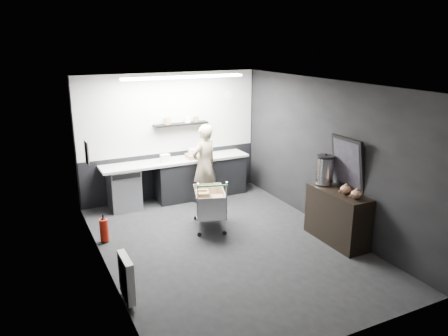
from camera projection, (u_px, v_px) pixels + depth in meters
name	position (u px, v px, depth m)	size (l,w,h in m)	color
floor	(227.00, 245.00, 7.44)	(5.50, 5.50, 0.00)	black
ceiling	(228.00, 84.00, 6.67)	(5.50, 5.50, 0.00)	white
wall_back	(170.00, 136.00, 9.42)	(5.50, 5.50, 0.00)	black
wall_front	(342.00, 235.00, 4.69)	(5.50, 5.50, 0.00)	black
wall_left	(102.00, 187.00, 6.21)	(5.50, 5.50, 0.00)	black
wall_right	(326.00, 155.00, 7.90)	(5.50, 5.50, 0.00)	black
kitchen_wall_panel	(170.00, 113.00, 9.26)	(3.95, 0.02, 1.70)	beige
dado_panel	(172.00, 174.00, 9.64)	(3.95, 0.02, 1.00)	black
floating_shelf	(181.00, 124.00, 9.31)	(1.20, 0.22, 0.04)	black
wall_clock	(229.00, 95.00, 9.76)	(0.20, 0.20, 0.03)	white
poster	(87.00, 152.00, 7.28)	(0.02, 0.30, 0.40)	white
poster_red_band	(87.00, 148.00, 7.26)	(0.01, 0.22, 0.10)	red
radiator	(126.00, 278.00, 5.74)	(0.10, 0.50, 0.60)	white
ceiling_strip	(184.00, 77.00, 8.27)	(2.40, 0.20, 0.04)	white
prep_counter	(183.00, 179.00, 9.45)	(3.20, 0.61, 0.90)	black
person	(204.00, 165.00, 9.08)	(0.62, 0.41, 1.70)	beige
shopping_cart	(209.00, 204.00, 8.00)	(0.78, 1.05, 0.98)	silver
sideboard	(337.00, 209.00, 7.45)	(0.52, 1.22, 1.82)	black
fire_extinguisher	(104.00, 229.00, 7.47)	(0.15, 0.15, 0.49)	#AA1B0B
cardboard_box	(197.00, 156.00, 9.40)	(0.44, 0.33, 0.09)	olive
pink_tub	(193.00, 153.00, 9.40)	(0.19, 0.19, 0.19)	silver
white_container	(165.00, 158.00, 9.09)	(0.18, 0.14, 0.16)	white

